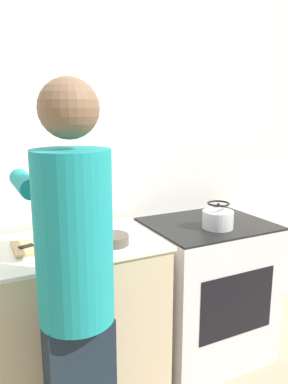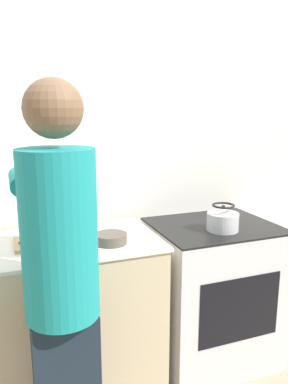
% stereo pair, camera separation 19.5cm
% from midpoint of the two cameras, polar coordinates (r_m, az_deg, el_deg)
% --- Properties ---
extents(wall_back, '(8.00, 0.05, 2.60)m').
position_cam_midpoint_polar(wall_back, '(2.30, -8.07, 5.35)').
color(wall_back, white).
rests_on(wall_back, ground_plane).
extents(counter, '(1.49, 0.59, 0.91)m').
position_cam_midpoint_polar(counter, '(2.15, -15.94, -19.57)').
color(counter, '#C6B28E').
rests_on(counter, ground_plane).
extents(oven, '(0.73, 0.61, 0.89)m').
position_cam_midpoint_polar(oven, '(2.51, 12.54, -14.70)').
color(oven, silver).
rests_on(oven, ground_plane).
extents(person, '(0.33, 0.57, 1.69)m').
position_cam_midpoint_polar(person, '(1.51, -8.81, -12.93)').
color(person, '#182430').
rests_on(person, ground_plane).
extents(cutting_board, '(0.32, 0.22, 0.02)m').
position_cam_midpoint_polar(cutting_board, '(1.98, -11.90, -7.42)').
color(cutting_board, tan).
rests_on(cutting_board, counter).
extents(knife, '(0.19, 0.09, 0.01)m').
position_cam_midpoint_polar(knife, '(1.97, -13.35, -7.17)').
color(knife, silver).
rests_on(knife, cutting_board).
extents(kettle, '(0.18, 0.18, 0.16)m').
position_cam_midpoint_polar(kettle, '(2.23, 14.40, -4.12)').
color(kettle, silver).
rests_on(kettle, oven).
extents(bowl_prep, '(0.17, 0.17, 0.05)m').
position_cam_midpoint_polar(bowl_prep, '(1.93, -2.17, -7.15)').
color(bowl_prep, brown).
rests_on(bowl_prep, counter).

